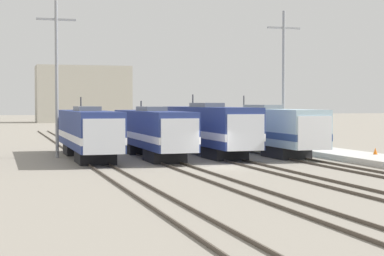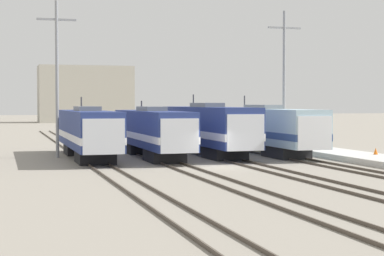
{
  "view_description": "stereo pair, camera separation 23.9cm",
  "coord_description": "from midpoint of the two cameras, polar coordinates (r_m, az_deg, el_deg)",
  "views": [
    {
      "loc": [
        -14.47,
        -41.1,
        4.37
      ],
      "look_at": [
        -0.41,
        4.91,
        2.5
      ],
      "focal_mm": 60.0,
      "sensor_mm": 36.0,
      "label": 1
    },
    {
      "loc": [
        -14.24,
        -41.17,
        4.37
      ],
      "look_at": [
        -0.41,
        4.91,
        2.5
      ],
      "focal_mm": 60.0,
      "sensor_mm": 36.0,
      "label": 2
    }
  ],
  "objects": [
    {
      "name": "platform",
      "position": [
        49.16,
        15.86,
        -2.7
      ],
      "size": [
        4.0,
        120.0,
        0.43
      ],
      "color": "beige",
      "rests_on": "ground_plane"
    },
    {
      "name": "catenary_tower_left",
      "position": [
        52.38,
        -12.07,
        4.69
      ],
      "size": [
        3.11,
        0.26,
        12.52
      ],
      "color": "gray",
      "rests_on": "ground_plane"
    },
    {
      "name": "rail_pair_far_left",
      "position": [
        41.9,
        -7.71,
        -3.68
      ],
      "size": [
        1.51,
        120.0,
        0.15
      ],
      "color": "#4C4238",
      "rests_on": "ground_plane"
    },
    {
      "name": "traffic_cone",
      "position": [
        51.16,
        15.86,
        -1.98
      ],
      "size": [
        0.35,
        0.35,
        0.53
      ],
      "color": "orange",
      "rests_on": "platform"
    },
    {
      "name": "rail_pair_center_left",
      "position": [
        43.01,
        -0.98,
        -3.5
      ],
      "size": [
        1.51,
        120.0,
        0.15
      ],
      "color": "#4C4238",
      "rests_on": "ground_plane"
    },
    {
      "name": "rail_pair_far_right",
      "position": [
        46.85,
        11.12,
        -3.07
      ],
      "size": [
        1.51,
        120.0,
        0.15
      ],
      "color": "#4C4238",
      "rests_on": "ground_plane"
    },
    {
      "name": "locomotive_center_left",
      "position": [
        51.22,
        -3.65,
        -0.3
      ],
      "size": [
        2.96,
        17.03,
        4.57
      ],
      "color": "black",
      "rests_on": "ground_plane"
    },
    {
      "name": "locomotive_far_right",
      "position": [
        55.62,
        6.33,
        -0.05
      ],
      "size": [
        2.99,
        19.46,
        5.06
      ],
      "color": "#232326",
      "rests_on": "ground_plane"
    },
    {
      "name": "catenary_tower_right",
      "position": [
        57.57,
        8.02,
        4.49
      ],
      "size": [
        3.11,
        0.26,
        12.52
      ],
      "color": "gray",
      "rests_on": "ground_plane"
    },
    {
      "name": "depot_building",
      "position": [
        148.86,
        -9.68,
        2.98
      ],
      "size": [
        21.11,
        8.88,
        12.8
      ],
      "color": "#B2AD9E",
      "rests_on": "ground_plane"
    },
    {
      "name": "locomotive_far_left",
      "position": [
        50.74,
        -9.38,
        -0.34
      ],
      "size": [
        3.1,
        16.91,
        4.89
      ],
      "color": "black",
      "rests_on": "ground_plane"
    },
    {
      "name": "ground_plane",
      "position": [
        43.79,
        2.24,
        -3.5
      ],
      "size": [
        400.0,
        400.0,
        0.0
      ],
      "primitive_type": "plane",
      "color": "gray"
    },
    {
      "name": "locomotive_center_right",
      "position": [
        53.86,
        1.32,
        -0.02
      ],
      "size": [
        3.12,
        17.95,
        5.15
      ],
      "color": "black",
      "rests_on": "ground_plane"
    },
    {
      "name": "rail_pair_center_right",
      "position": [
        44.68,
        5.33,
        -3.3
      ],
      "size": [
        1.51,
        120.0,
        0.15
      ],
      "color": "#4C4238",
      "rests_on": "ground_plane"
    }
  ]
}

